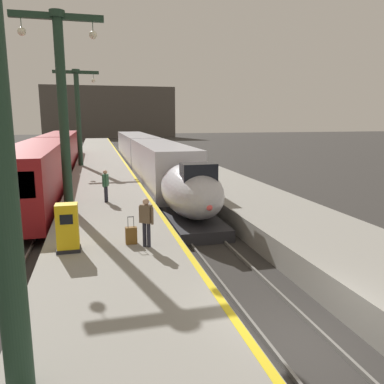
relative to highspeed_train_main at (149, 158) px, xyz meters
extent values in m
plane|color=#33302D|center=(0.00, -26.01, -1.93)|extent=(260.00, 260.00, 0.00)
cube|color=gray|center=(-4.05, -1.26, -1.40)|extent=(4.80, 110.00, 1.05)
cube|color=gray|center=(4.05, -1.26, -1.40)|extent=(4.80, 110.00, 1.05)
cube|color=yellow|center=(-1.77, -1.26, -0.87)|extent=(0.20, 107.80, 0.01)
cube|color=slate|center=(-0.75, 1.49, -1.87)|extent=(0.08, 110.00, 0.12)
cube|color=slate|center=(0.75, 1.49, -1.87)|extent=(0.08, 110.00, 0.12)
cube|color=slate|center=(-8.85, 1.49, -1.87)|extent=(0.08, 110.00, 0.12)
cube|color=slate|center=(-7.35, 1.49, -1.87)|extent=(0.08, 110.00, 0.12)
ellipsoid|color=silver|center=(0.00, -15.17, -0.10)|extent=(2.78, 6.72, 2.56)
cube|color=#28282D|center=(0.00, -15.50, -1.65)|extent=(2.46, 5.71, 0.55)
cube|color=black|center=(0.00, -16.68, 0.97)|extent=(1.59, 1.00, 0.90)
sphere|color=#F24C4C|center=(0.00, -18.45, -0.25)|extent=(0.28, 0.28, 0.28)
cube|color=silver|center=(0.00, -6.15, 0.15)|extent=(2.90, 14.00, 3.05)
cube|color=black|center=(-1.42, -6.15, 0.70)|extent=(0.04, 11.90, 0.80)
cube|color=black|center=(1.42, -6.15, 0.70)|extent=(0.04, 11.90, 0.80)
cube|color=silver|center=(0.00, -6.15, -1.13)|extent=(2.92, 13.30, 0.24)
cube|color=black|center=(0.00, -10.63, -1.65)|extent=(2.03, 2.20, 0.56)
cube|color=black|center=(0.00, -1.67, -1.65)|extent=(2.03, 2.20, 0.56)
cube|color=silver|center=(0.00, 10.45, 0.15)|extent=(2.90, 18.00, 3.05)
cube|color=black|center=(-1.42, 10.45, 0.70)|extent=(0.04, 15.84, 0.80)
cube|color=black|center=(1.42, 10.45, 0.70)|extent=(0.04, 15.84, 0.80)
cube|color=black|center=(0.00, 4.33, -1.65)|extent=(2.03, 2.20, 0.56)
cube|color=black|center=(0.00, 16.57, -1.65)|extent=(2.03, 2.20, 0.56)
cube|color=maroon|center=(-8.10, -8.25, 0.22)|extent=(2.85, 18.00, 3.30)
cube|color=black|center=(-8.10, -17.21, 0.82)|extent=(2.28, 0.08, 1.10)
cube|color=black|center=(-9.49, -8.25, 0.72)|extent=(0.04, 15.30, 0.90)
cube|color=black|center=(-6.71, -8.25, 0.72)|extent=(0.04, 15.30, 0.90)
cube|color=black|center=(-8.10, -14.01, -1.67)|extent=(2.00, 2.00, 0.52)
cube|color=black|center=(-8.10, -2.49, -1.67)|extent=(2.00, 2.00, 0.52)
cube|color=maroon|center=(-8.10, 10.35, 0.22)|extent=(2.85, 18.00, 3.30)
cylinder|color=#1E3828|center=(-5.90, -14.62, 3.61)|extent=(0.44, 0.44, 8.97)
cylinder|color=#1E3828|center=(-5.90, -14.62, 7.94)|extent=(0.68, 0.68, 0.30)
cube|color=#1E3828|center=(-5.90, -14.62, 7.84)|extent=(4.00, 0.24, 0.28)
cylinder|color=#1E3828|center=(-7.40, -14.62, 7.49)|extent=(0.03, 0.03, 0.60)
sphere|color=#EFEACC|center=(-7.40, -14.62, 7.14)|extent=(0.36, 0.36, 0.36)
cylinder|color=#1E3828|center=(-4.40, -14.62, 7.49)|extent=(0.03, 0.03, 0.60)
sphere|color=#EFEACC|center=(-4.40, -14.62, 7.14)|extent=(0.36, 0.36, 0.36)
cylinder|color=#1E3828|center=(-5.90, 3.51, 3.43)|extent=(0.44, 0.44, 8.62)
cylinder|color=#1E3828|center=(-5.90, 3.51, 7.59)|extent=(0.68, 0.68, 0.30)
cube|color=#1E3828|center=(-5.90, 3.51, 7.49)|extent=(4.00, 0.24, 0.28)
cylinder|color=#1E3828|center=(-7.40, 3.51, 7.14)|extent=(0.03, 0.03, 0.60)
sphere|color=#EFEACC|center=(-7.40, 3.51, 6.79)|extent=(0.36, 0.36, 0.36)
cylinder|color=#1E3828|center=(-4.40, 3.51, 7.14)|extent=(0.03, 0.03, 0.60)
sphere|color=#EFEACC|center=(-4.40, 3.51, 6.79)|extent=(0.36, 0.36, 0.36)
cylinder|color=#23232D|center=(-3.05, -20.89, -0.45)|extent=(0.13, 0.13, 0.85)
cylinder|color=#23232D|center=(-2.92, -21.00, -0.45)|extent=(0.13, 0.13, 0.85)
cube|color=brown|center=(-2.99, -20.95, 0.28)|extent=(0.43, 0.41, 0.62)
cylinder|color=brown|center=(-3.17, -20.79, 0.23)|extent=(0.09, 0.09, 0.58)
cylinder|color=brown|center=(-2.80, -21.10, 0.23)|extent=(0.09, 0.09, 0.58)
sphere|color=tan|center=(-2.99, -20.95, 0.70)|extent=(0.22, 0.22, 0.22)
cylinder|color=#23232D|center=(-4.07, -13.26, -0.45)|extent=(0.13, 0.13, 0.85)
cylinder|color=#23232D|center=(-4.14, -13.41, -0.45)|extent=(0.13, 0.13, 0.85)
cube|color=#336647|center=(-4.10, -13.34, 0.28)|extent=(0.35, 0.43, 0.62)
cylinder|color=#336647|center=(-4.02, -13.11, 0.23)|extent=(0.09, 0.09, 0.58)
cylinder|color=#336647|center=(-4.19, -13.56, 0.23)|extent=(0.09, 0.09, 0.58)
sphere|color=tan|center=(-4.10, -13.34, 0.70)|extent=(0.22, 0.22, 0.22)
cube|color=brown|center=(-3.47, -20.50, -0.58)|extent=(0.40, 0.22, 0.60)
cylinder|color=#262628|center=(-3.57, -20.50, -0.10)|extent=(0.02, 0.02, 0.36)
cylinder|color=#262628|center=(-3.37, -20.50, -0.10)|extent=(0.02, 0.02, 0.36)
cube|color=#262628|center=(-3.47, -20.50, 0.09)|extent=(0.22, 0.03, 0.02)
cube|color=yellow|center=(-5.55, -20.75, -0.08)|extent=(0.70, 0.56, 1.60)
cube|color=black|center=(-5.55, -21.04, 0.27)|extent=(0.40, 0.02, 0.32)
cube|color=black|center=(-5.55, -20.75, -0.82)|extent=(0.76, 0.62, 0.12)
cube|color=#4C4742|center=(0.00, 75.99, 5.07)|extent=(36.00, 2.00, 14.00)
camera|label=1|loc=(-4.56, -33.45, 3.45)|focal=35.76mm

